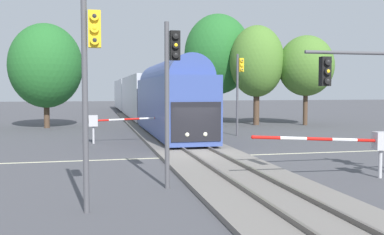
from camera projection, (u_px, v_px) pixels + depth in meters
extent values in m
plane|color=#47474C|center=(202.00, 157.00, 22.53)|extent=(220.00, 220.00, 0.00)
cube|color=beige|center=(202.00, 157.00, 22.53)|extent=(44.00, 0.20, 0.01)
cube|color=slate|center=(202.00, 155.00, 22.53)|extent=(4.40, 80.00, 0.18)
cube|color=#56514C|center=(188.00, 152.00, 22.36)|extent=(0.10, 80.00, 0.14)
cube|color=#56514C|center=(216.00, 151.00, 22.67)|extent=(0.10, 80.00, 0.14)
cube|color=#384C93|center=(170.00, 106.00, 31.74)|extent=(3.00, 16.45, 3.90)
cube|color=black|center=(196.00, 122.00, 23.75)|extent=(2.76, 0.08, 2.15)
cylinder|color=#384C93|center=(170.00, 80.00, 31.62)|extent=(2.76, 14.80, 2.76)
sphere|color=#F4F2CC|center=(187.00, 135.00, 23.67)|extent=(0.24, 0.24, 0.24)
sphere|color=#F4F2CC|center=(205.00, 134.00, 23.89)|extent=(0.24, 0.24, 0.24)
cube|color=#B7BCC6|center=(141.00, 96.00, 50.89)|extent=(3.00, 21.14, 4.60)
cube|color=black|center=(154.00, 94.00, 51.20)|extent=(0.04, 19.02, 0.90)
cube|color=gold|center=(154.00, 106.00, 51.30)|extent=(0.04, 19.44, 0.36)
cube|color=#B7BCC6|center=(127.00, 94.00, 72.35)|extent=(3.00, 21.14, 4.60)
cube|color=black|center=(136.00, 93.00, 72.66)|extent=(0.04, 19.02, 0.90)
cube|color=gold|center=(136.00, 101.00, 72.76)|extent=(0.04, 19.44, 0.36)
cylinder|color=#B7B7BC|center=(380.00, 164.00, 17.06)|extent=(0.14, 0.14, 1.10)
cube|color=#B7B7BC|center=(381.00, 141.00, 17.01)|extent=(0.56, 0.40, 0.70)
cylinder|color=red|center=(369.00, 140.00, 16.89)|extent=(1.05, 0.12, 0.17)
cylinder|color=white|center=(344.00, 140.00, 16.66)|extent=(1.05, 0.12, 0.17)
cylinder|color=red|center=(319.00, 139.00, 16.43)|extent=(1.05, 0.12, 0.17)
cylinder|color=white|center=(293.00, 138.00, 16.20)|extent=(1.05, 0.12, 0.17)
cylinder|color=red|center=(267.00, 138.00, 15.97)|extent=(1.05, 0.12, 0.17)
sphere|color=red|center=(253.00, 137.00, 15.85)|extent=(0.14, 0.14, 0.14)
cylinder|color=#B7B7BC|center=(93.00, 135.00, 27.93)|extent=(0.14, 0.14, 1.10)
cube|color=#B7B7BC|center=(93.00, 121.00, 27.87)|extent=(0.56, 0.40, 0.70)
sphere|color=black|center=(88.00, 121.00, 27.80)|extent=(0.36, 0.36, 0.36)
cylinder|color=red|center=(101.00, 120.00, 27.98)|extent=(0.97, 0.12, 0.15)
cylinder|color=white|center=(117.00, 120.00, 28.19)|extent=(0.97, 0.12, 0.15)
cylinder|color=red|center=(132.00, 119.00, 28.40)|extent=(0.97, 0.12, 0.15)
cylinder|color=white|center=(147.00, 118.00, 28.61)|extent=(0.97, 0.12, 0.15)
cylinder|color=red|center=(162.00, 118.00, 28.82)|extent=(0.97, 0.12, 0.15)
sphere|color=red|center=(169.00, 117.00, 28.92)|extent=(0.14, 0.14, 0.14)
cylinder|color=#4C4C51|center=(237.00, 95.00, 32.50)|extent=(0.16, 0.16, 6.02)
cube|color=gold|center=(241.00, 65.00, 32.42)|extent=(0.34, 0.26, 1.00)
sphere|color=#262626|center=(242.00, 61.00, 32.26)|extent=(0.20, 0.20, 0.20)
cylinder|color=gold|center=(242.00, 60.00, 32.23)|extent=(0.24, 0.10, 0.24)
sphere|color=yellow|center=(242.00, 65.00, 32.28)|extent=(0.20, 0.20, 0.20)
cylinder|color=gold|center=(242.00, 65.00, 32.25)|extent=(0.24, 0.10, 0.24)
sphere|color=#262626|center=(242.00, 69.00, 32.30)|extent=(0.20, 0.20, 0.20)
cylinder|color=gold|center=(242.00, 69.00, 32.27)|extent=(0.24, 0.10, 0.24)
cylinder|color=#4C4C51|center=(371.00, 53.00, 15.42)|extent=(5.02, 0.12, 0.12)
cube|color=black|center=(325.00, 71.00, 15.08)|extent=(0.34, 0.26, 1.00)
sphere|color=#262626|center=(327.00, 62.00, 14.91)|extent=(0.20, 0.20, 0.20)
cylinder|color=black|center=(328.00, 62.00, 14.88)|extent=(0.24, 0.10, 0.24)
sphere|color=yellow|center=(327.00, 71.00, 14.93)|extent=(0.20, 0.20, 0.20)
cylinder|color=black|center=(328.00, 71.00, 14.90)|extent=(0.24, 0.10, 0.24)
sphere|color=#262626|center=(327.00, 81.00, 14.95)|extent=(0.20, 0.20, 0.20)
cylinder|color=black|center=(328.00, 81.00, 14.93)|extent=(0.24, 0.10, 0.24)
cylinder|color=#4C4C51|center=(167.00, 106.00, 15.16)|extent=(0.16, 0.16, 5.72)
cube|color=black|center=(175.00, 46.00, 15.09)|extent=(0.34, 0.26, 1.00)
sphere|color=#262626|center=(176.00, 36.00, 14.92)|extent=(0.20, 0.20, 0.20)
cylinder|color=black|center=(176.00, 36.00, 14.89)|extent=(0.24, 0.10, 0.24)
sphere|color=yellow|center=(176.00, 45.00, 14.94)|extent=(0.20, 0.20, 0.20)
cylinder|color=black|center=(176.00, 45.00, 14.91)|extent=(0.24, 0.10, 0.24)
sphere|color=#262626|center=(176.00, 55.00, 14.96)|extent=(0.20, 0.20, 0.20)
cylinder|color=black|center=(176.00, 55.00, 14.93)|extent=(0.24, 0.10, 0.24)
cylinder|color=#4C4C51|center=(85.00, 107.00, 12.09)|extent=(0.16, 0.16, 5.87)
cube|color=gold|center=(95.00, 29.00, 12.02)|extent=(0.34, 0.26, 1.00)
sphere|color=#262626|center=(94.00, 16.00, 11.85)|extent=(0.20, 0.20, 0.20)
cylinder|color=gold|center=(94.00, 16.00, 11.82)|extent=(0.24, 0.10, 0.24)
sphere|color=yellow|center=(95.00, 28.00, 11.87)|extent=(0.20, 0.20, 0.20)
cylinder|color=gold|center=(95.00, 28.00, 11.84)|extent=(0.24, 0.10, 0.24)
sphere|color=#262626|center=(95.00, 40.00, 11.89)|extent=(0.20, 0.20, 0.20)
cylinder|color=gold|center=(95.00, 40.00, 11.86)|extent=(0.24, 0.10, 0.24)
cylinder|color=#4C3828|center=(256.00, 106.00, 42.69)|extent=(0.57, 0.57, 3.56)
ellipsoid|color=#4C7A2D|center=(257.00, 61.00, 42.42)|extent=(5.21, 5.21, 6.86)
cylinder|color=#4C3828|center=(47.00, 113.00, 39.35)|extent=(0.50, 0.50, 2.73)
ellipsoid|color=#236628|center=(46.00, 66.00, 39.08)|extent=(6.41, 6.41, 7.45)
cylinder|color=#4C3828|center=(305.00, 107.00, 42.40)|extent=(0.44, 0.44, 3.52)
ellipsoid|color=#4C7A2D|center=(306.00, 66.00, 42.15)|extent=(5.29, 5.29, 5.77)
cylinder|color=brown|center=(218.00, 103.00, 46.09)|extent=(0.36, 0.36, 3.97)
ellipsoid|color=#236628|center=(218.00, 54.00, 45.77)|extent=(6.94, 6.94, 8.27)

